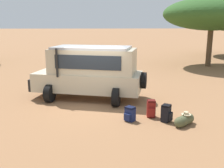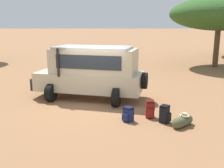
# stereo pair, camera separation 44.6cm
# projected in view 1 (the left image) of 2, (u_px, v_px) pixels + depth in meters

# --- Properties ---
(ground_plane) EXTENTS (320.00, 320.00, 0.00)m
(ground_plane) POSITION_uv_depth(u_px,v_px,m) (94.00, 105.00, 11.42)
(ground_plane) COLOR #936642
(safari_vehicle) EXTENTS (5.47, 3.50, 2.44)m
(safari_vehicle) POSITION_uv_depth(u_px,v_px,m) (90.00, 71.00, 12.12)
(safari_vehicle) COLOR beige
(safari_vehicle) RESTS_ON ground_plane
(backpack_beside_front_wheel) EXTENTS (0.45, 0.45, 0.53)m
(backpack_beside_front_wheel) POSITION_uv_depth(u_px,v_px,m) (130.00, 114.00, 9.48)
(backpack_beside_front_wheel) COLOR navy
(backpack_beside_front_wheel) RESTS_ON ground_plane
(backpack_cluster_center) EXTENTS (0.33, 0.39, 0.66)m
(backpack_cluster_center) POSITION_uv_depth(u_px,v_px,m) (151.00, 109.00, 9.86)
(backpack_cluster_center) COLOR maroon
(backpack_cluster_center) RESTS_ON ground_plane
(backpack_near_rear_wheel) EXTENTS (0.45, 0.44, 0.63)m
(backpack_near_rear_wheel) POSITION_uv_depth(u_px,v_px,m) (166.00, 113.00, 9.40)
(backpack_near_rear_wheel) COLOR black
(backpack_near_rear_wheel) RESTS_ON ground_plane
(duffel_bag_low_black_case) EXTENTS (0.82, 0.75, 0.46)m
(duffel_bag_low_black_case) POSITION_uv_depth(u_px,v_px,m) (184.00, 120.00, 9.09)
(duffel_bag_low_black_case) COLOR #4C5133
(duffel_bag_low_black_case) RESTS_ON ground_plane
(acacia_tree_centre_back) EXTENTS (7.73, 6.75, 5.47)m
(acacia_tree_centre_back) POSITION_uv_depth(u_px,v_px,m) (212.00, 14.00, 20.67)
(acacia_tree_centre_back) COLOR brown
(acacia_tree_centre_back) RESTS_ON ground_plane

